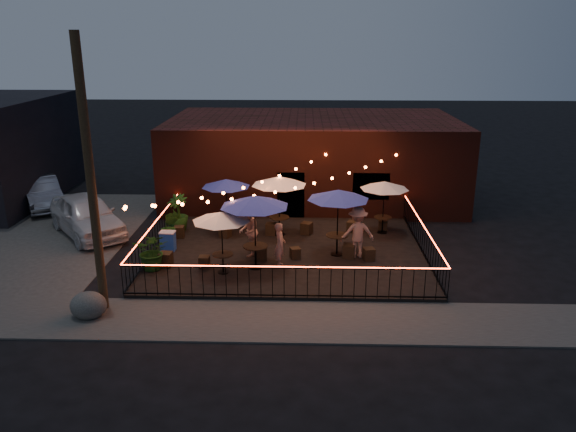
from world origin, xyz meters
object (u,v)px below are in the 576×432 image
Objects in this scene: cafe_table_3 at (279,182)px; boulder at (88,305)px; cooler at (168,241)px; utility_pole at (91,180)px; cafe_table_5 at (385,186)px; cafe_table_0 at (221,217)px; cafe_table_1 at (226,184)px; cafe_table_2 at (255,202)px; cafe_table_4 at (338,196)px.

cafe_table_3 is 2.79× the size of boulder.
utility_pole is at bearing -98.95° from cooler.
utility_pole is 8.20× the size of boulder.
cooler is (-8.30, -2.25, -1.60)m from cafe_table_5.
cafe_table_5 is 12.05m from boulder.
cooler is at bearing -164.85° from cafe_table_5.
utility_pole is 4.50m from cafe_table_0.
cooler is at bearing -129.69° from cafe_table_1.
cooler is 5.16m from boulder.
cafe_table_2 is (1.50, -3.87, 0.38)m from cafe_table_1.
cafe_table_2 is at bearing 22.33° from cafe_table_0.
cafe_table_0 is at bearing -84.34° from cafe_table_1.
cafe_table_1 is 0.97× the size of cafe_table_4.
cafe_table_4 is 3.51× the size of cooler.
cafe_table_1 is 3.42m from cooler.
cafe_table_0 is 4.95m from boulder.
cafe_table_1 is at bearing 111.21° from cafe_table_2.
cafe_table_5 is (1.99, 2.49, -0.29)m from cafe_table_4.
cafe_table_0 is (3.25, 2.47, -1.88)m from utility_pole.
cafe_table_2 is 6.19m from cafe_table_5.
cafe_table_3 is (5.00, 6.33, -1.63)m from utility_pole.
utility_pole is at bearing -143.88° from cafe_table_5.
cafe_table_4 is (3.96, 1.75, 0.29)m from cafe_table_0.
cafe_table_5 is (4.87, 3.80, -0.40)m from cafe_table_2.
cooler is 0.76× the size of boulder.
cafe_table_1 is 5.08m from cafe_table_4.
cafe_table_0 is 0.79× the size of cafe_table_3.
cafe_table_5 is 2.49× the size of boulder.
cafe_table_0 is at bearing -37.84° from cooler.
cafe_table_3 is 1.04× the size of cafe_table_4.
cafe_table_1 is 1.05× the size of cafe_table_5.
utility_pole reaches higher than cafe_table_3.
cafe_table_1 is (-0.43, 4.31, 0.02)m from cafe_table_0.
cafe_table_0 is at bearing -114.36° from cafe_table_3.
utility_pole is 5.73m from cooler.
utility_pole reaches higher than cafe_table_1.
cafe_table_1 is 0.81× the size of cafe_table_2.
utility_pole reaches higher than boulder.
boulder is (-3.08, -7.35, -1.77)m from cafe_table_1.
cafe_table_2 reaches higher than boulder.
cafe_table_0 is 0.85× the size of cafe_table_1.
utility_pole is 2.56× the size of cafe_table_2.
cafe_table_3 is at bearing 51.70° from utility_pole.
cafe_table_5 is (5.95, 4.24, 0.00)m from cafe_table_0.
utility_pole reaches higher than cafe_table_2.
utility_pole is at bearing -128.30° from cafe_table_3.
cafe_table_2 reaches higher than cafe_table_3.
cooler is at bearing 139.73° from cafe_table_0.
utility_pole is at bearing -149.62° from cafe_table_4.
boulder is (-3.51, -3.03, -1.74)m from cafe_table_0.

